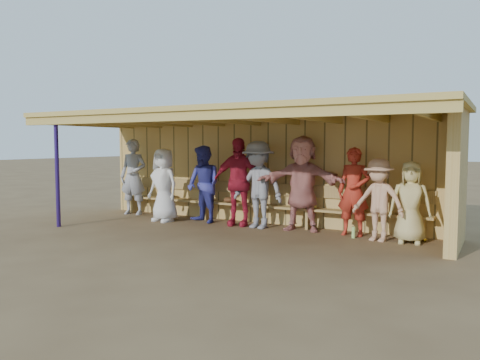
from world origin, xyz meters
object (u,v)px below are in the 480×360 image
Objects in this scene: player_f at (302,183)px; player_extra at (378,200)px; player_b at (164,185)px; player_d at (238,182)px; player_g at (354,192)px; bench at (256,201)px; player_e at (258,185)px; player_c at (204,184)px; player_h at (410,202)px; player_a at (133,177)px.

player_f is 1.29× the size of player_extra.
player_d is (1.79, 0.37, 0.12)m from player_b.
player_d is 2.58m from player_g.
player_f is 1.35m from bench.
bench is (-1.23, 0.31, -0.47)m from player_f.
player_e reaches higher than bench.
player_b is 2.22m from bench.
player_e is 1.07× the size of player_g.
player_b is at bearing -142.21° from player_c.
player_d is 3.68m from player_h.
player_f is (0.93, 0.20, 0.06)m from player_e.
player_b is 4.39m from player_g.
player_e is (3.73, -0.20, -0.04)m from player_a.
player_h is (4.55, -0.01, -0.14)m from player_c.
bench is at bearing 47.46° from player_d.
player_d reaches higher than player_c.
player_g reaches higher than player_extra.
player_e is 0.72m from bench.
bench is (-2.88, 0.60, -0.25)m from player_extra.
player_b is 1.11× the size of player_extra.
player_extra is (3.12, -0.18, -0.20)m from player_d.
player_f reaches higher than player_b.
player_e is at bearing -173.85° from player_g.
bench is at bearing 128.29° from player_e.
player_b is at bearing -165.52° from player_e.
player_h is at bearing -14.83° from player_f.
player_d is at bearing 168.88° from player_h.
player_f is at bearing 16.51° from player_b.
player_c reaches higher than player_h.
player_d reaches higher than player_g.
player_b is at bearing 173.16° from player_h.
player_a is at bearing 165.59° from player_d.
player_f is (4.66, 0.00, 0.03)m from player_a.
player_b is 5.48m from player_h.
bench is at bearing -7.08° from player_a.
player_f is (2.35, 0.19, 0.11)m from player_c.
player_e reaches higher than player_c.
player_extra is at bearing -15.51° from player_d.
player_a is 6.86m from player_h.
player_e is (1.42, -0.01, 0.05)m from player_c.
player_d is 1.48m from player_f.
player_extra is at bearing 5.20° from player_e.
player_g is at bearing 22.52° from player_c.
player_a is 3.47m from bench.
player_a is at bearing -171.17° from player_extra.
player_a reaches higher than player_b.
player_f is 1.32× the size of player_h.
player_extra is (1.65, -0.30, -0.23)m from player_f.
bench is (2.04, 0.80, -0.33)m from player_b.
player_h is at bearing -13.42° from player_d.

